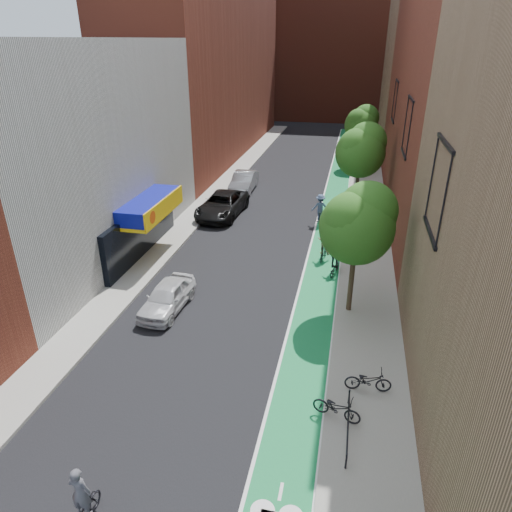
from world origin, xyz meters
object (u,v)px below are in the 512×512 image
Objects in this scene: parked_car_white at (167,297)px; cyclist_lane_mid at (335,261)px; cyclist_lane_far at (320,211)px; cyclist_lead at (82,507)px; parked_car_black at (222,205)px; cyclist_lane_near at (324,245)px; parked_car_silver at (244,182)px.

parked_car_white is 2.07× the size of cyclist_lane_mid.
cyclist_lead is at bearing 70.97° from cyclist_lane_far.
parked_car_black is 9.96m from cyclist_lane_near.
cyclist_lead is at bearing -79.70° from parked_car_black.
parked_car_black is at bearing -92.94° from parked_car_silver.
cyclist_lead reaches higher than parked_car_silver.
cyclist_lane_near is (6.95, 7.26, 0.24)m from parked_car_white.
parked_car_black is 11.67m from cyclist_lane_mid.
parked_car_black is at bearing 97.49° from parked_car_white.
cyclist_lane_far reaches higher than parked_car_black.
cyclist_lane_far reaches higher than parked_car_silver.
cyclist_lane_mid reaches higher than parked_car_white.
parked_car_black is 1.19× the size of parked_car_silver.
cyclist_lane_near is 1.05× the size of cyclist_lane_mid.
cyclist_lead is 18.68m from cyclist_lane_near.
cyclist_lane_far reaches higher than parked_car_white.
cyclist_lead is (3.01, -23.95, -0.14)m from parked_car_black.
cyclist_lane_mid is (7.70, 5.49, 0.07)m from parked_car_white.
parked_car_silver is at bearing -46.69° from cyclist_lane_near.
cyclist_lane_far is (-0.75, 5.66, 0.08)m from cyclist_lane_near.
cyclist_lane_mid reaches higher than parked_car_silver.
parked_car_white is 19.48m from parked_car_silver.
cyclist_lane_mid reaches higher than parked_car_black.
parked_car_white is 13.25m from parked_car_black.
cyclist_lane_near reaches higher than parked_car_silver.
parked_car_black is 2.71× the size of cyclist_lane_far.
parked_car_silver is (0.16, 6.25, -0.01)m from parked_car_black.
parked_car_silver is 2.47× the size of cyclist_lead.
cyclist_lane_mid is 7.59m from cyclist_lane_far.
cyclist_lead reaches higher than cyclist_lane_mid.
parked_car_white is at bearing -82.34° from parked_car_black.
parked_car_black is 2.95× the size of cyclist_lead.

